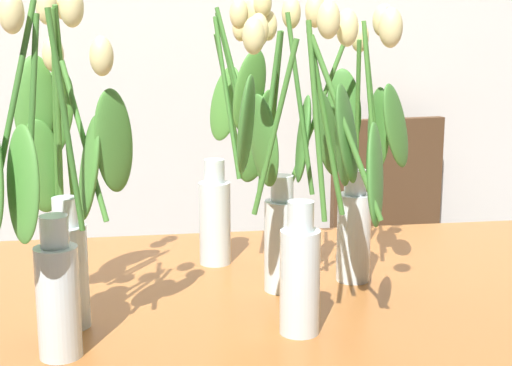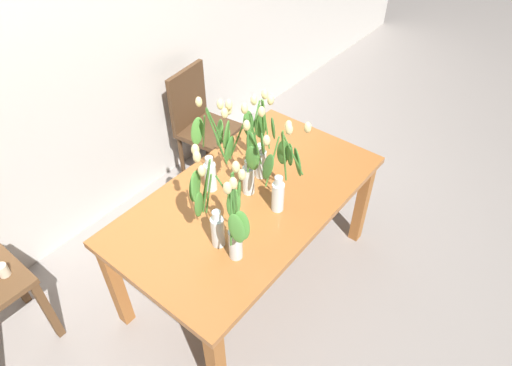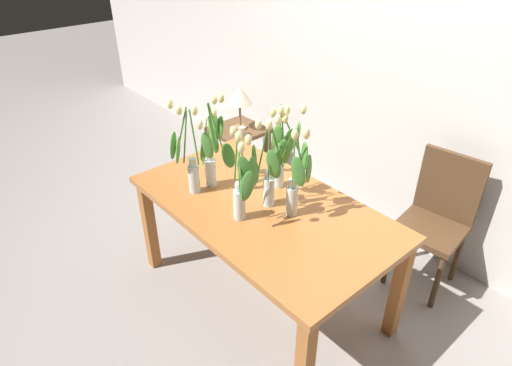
% 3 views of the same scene
% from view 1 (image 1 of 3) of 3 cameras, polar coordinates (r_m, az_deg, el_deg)
% --- Properties ---
extents(dining_table, '(1.60, 0.90, 0.74)m').
position_cam_1_polar(dining_table, '(1.53, 1.19, -11.47)').
color(dining_table, '#A3602D').
rests_on(dining_table, ground).
extents(tulip_vase_0, '(0.20, 0.21, 0.59)m').
position_cam_1_polar(tulip_vase_0, '(1.20, -15.26, -3.53)').
color(tulip_vase_0, silver).
rests_on(tulip_vase_0, dining_table).
extents(tulip_vase_1, '(0.22, 0.24, 0.57)m').
position_cam_1_polar(tulip_vase_1, '(1.47, 1.90, -0.39)').
color(tulip_vase_1, silver).
rests_on(tulip_vase_1, dining_table).
extents(tulip_vase_2, '(0.27, 0.19, 0.56)m').
position_cam_1_polar(tulip_vase_2, '(1.54, 7.35, 1.02)').
color(tulip_vase_2, silver).
rests_on(tulip_vase_2, dining_table).
extents(tulip_vase_3, '(0.22, 0.24, 0.58)m').
position_cam_1_polar(tulip_vase_3, '(1.34, -14.04, -0.67)').
color(tulip_vase_3, silver).
rests_on(tulip_vase_3, dining_table).
extents(tulip_vase_4, '(0.26, 0.18, 0.55)m').
position_cam_1_polar(tulip_vase_4, '(1.26, 4.31, -1.28)').
color(tulip_vase_4, silver).
rests_on(tulip_vase_4, dining_table).
extents(tulip_vase_5, '(0.17, 0.25, 0.58)m').
position_cam_1_polar(tulip_vase_5, '(1.62, -1.87, 2.12)').
color(tulip_vase_5, silver).
rests_on(tulip_vase_5, dining_table).
extents(dining_chair, '(0.45, 0.45, 0.93)m').
position_cam_1_polar(dining_chair, '(2.63, 10.52, -4.36)').
color(dining_chair, '#4C331E').
rests_on(dining_chair, ground).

